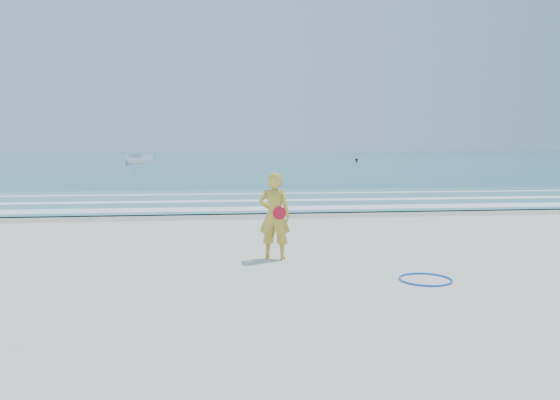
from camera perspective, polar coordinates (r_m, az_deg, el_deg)
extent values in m
plane|color=silver|center=(9.96, -1.05, -8.09)|extent=(400.00, 400.00, 0.00)
cube|color=#B2A893|center=(18.80, -3.84, -1.53)|extent=(400.00, 2.40, 0.00)
cube|color=#19727F|center=(114.65, -6.41, 4.54)|extent=(400.00, 190.00, 0.04)
cube|color=#59B7AD|center=(23.76, -4.49, 0.09)|extent=(400.00, 10.00, 0.01)
cube|color=white|center=(20.08, -4.04, -0.92)|extent=(400.00, 1.40, 0.01)
cube|color=white|center=(22.96, -4.40, -0.09)|extent=(400.00, 0.90, 0.01)
cube|color=white|center=(26.24, -4.72, 0.64)|extent=(400.00, 0.60, 0.01)
torus|color=blue|center=(10.08, 14.95, -8.01)|extent=(1.05, 1.05, 0.03)
imported|color=white|center=(68.55, -14.40, 4.30)|extent=(4.38, 2.13, 1.63)
sphere|color=black|center=(81.33, 8.00, 4.19)|extent=(0.41, 0.41, 0.41)
imported|color=gold|center=(11.40, -0.57, -1.66)|extent=(0.77, 0.62, 1.82)
cylinder|color=red|center=(11.22, -0.06, -1.37)|extent=(0.27, 0.08, 0.27)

